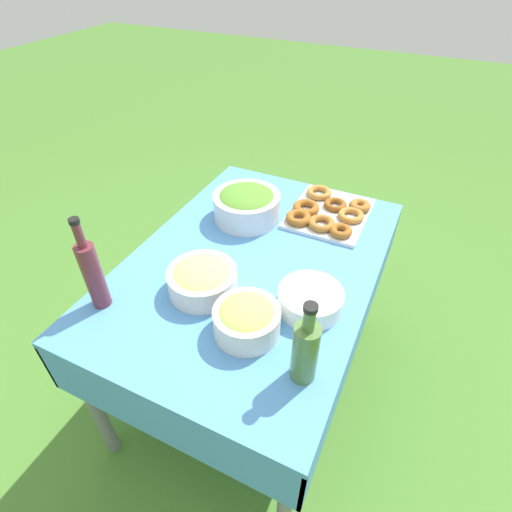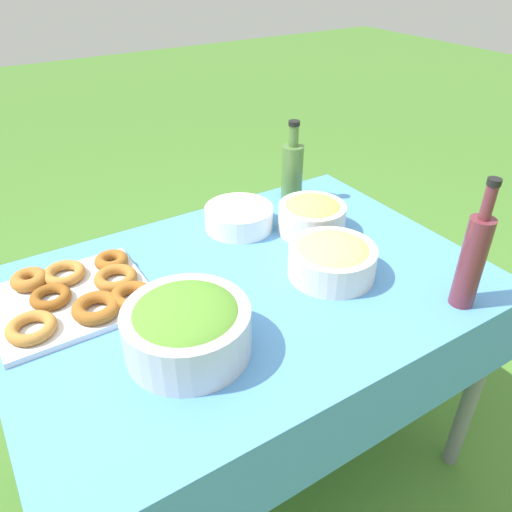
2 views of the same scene
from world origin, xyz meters
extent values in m
plane|color=#477A2D|center=(0.00, 0.00, 0.00)|extent=(14.00, 14.00, 0.00)
cube|color=#4C8CD1|center=(0.00, 0.00, 0.74)|extent=(1.29, 0.90, 0.02)
cube|color=#4C8CD1|center=(0.00, -0.45, 0.62)|extent=(1.29, 0.01, 0.22)
cube|color=#4C8CD1|center=(0.00, 0.45, 0.62)|extent=(1.29, 0.01, 0.22)
cube|color=#4C8CD1|center=(-0.64, 0.00, 0.62)|extent=(0.01, 0.90, 0.22)
cube|color=#4C8CD1|center=(0.64, 0.00, 0.62)|extent=(0.01, 0.90, 0.22)
cylinder|color=slate|center=(-0.59, -0.39, 0.37)|extent=(0.05, 0.05, 0.73)
cylinder|color=slate|center=(0.59, -0.39, 0.37)|extent=(0.05, 0.05, 0.73)
cylinder|color=slate|center=(-0.59, 0.39, 0.37)|extent=(0.05, 0.05, 0.73)
cylinder|color=slate|center=(0.59, 0.39, 0.37)|extent=(0.05, 0.05, 0.73)
cylinder|color=silver|center=(0.25, 0.15, 0.81)|extent=(0.29, 0.29, 0.11)
ellipsoid|color=#51892D|center=(0.25, 0.15, 0.86)|extent=(0.25, 0.25, 0.07)
cylinder|color=silver|center=(-0.22, 0.09, 0.80)|extent=(0.24, 0.24, 0.09)
ellipsoid|color=tan|center=(-0.22, 0.09, 0.83)|extent=(0.21, 0.21, 0.07)
cube|color=silver|center=(0.43, -0.17, 0.76)|extent=(0.38, 0.33, 0.02)
torus|color=#A36628|center=(0.50, -0.28, 0.79)|extent=(0.13, 0.13, 0.03)
torus|color=brown|center=(0.47, -0.18, 0.78)|extent=(0.11, 0.11, 0.03)
torus|color=#A36628|center=(0.31, -0.17, 0.79)|extent=(0.12, 0.12, 0.03)
torus|color=#93561E|center=(0.39, -0.07, 0.79)|extent=(0.15, 0.15, 0.03)
torus|color=#B27533|center=(0.54, -0.08, 0.79)|extent=(0.15, 0.15, 0.03)
torus|color=#B27533|center=(0.42, -0.27, 0.78)|extent=(0.15, 0.15, 0.03)
torus|color=#93561E|center=(0.30, -0.07, 0.79)|extent=(0.16, 0.16, 0.03)
torus|color=#93561E|center=(0.29, -0.26, 0.79)|extent=(0.12, 0.12, 0.03)
cylinder|color=white|center=(-0.14, -0.28, 0.76)|extent=(0.22, 0.22, 0.01)
cylinder|color=white|center=(-0.14, -0.28, 0.77)|extent=(0.22, 0.22, 0.01)
cylinder|color=white|center=(-0.14, -0.28, 0.78)|extent=(0.22, 0.22, 0.01)
cylinder|color=white|center=(-0.14, -0.28, 0.80)|extent=(0.22, 0.22, 0.01)
cylinder|color=white|center=(-0.14, -0.28, 0.81)|extent=(0.22, 0.22, 0.01)
cylinder|color=white|center=(-0.14, -0.28, 0.82)|extent=(0.22, 0.22, 0.01)
cylinder|color=#4C7238|center=(-0.39, -0.34, 0.86)|extent=(0.07, 0.07, 0.20)
cylinder|color=#4C7238|center=(-0.39, -0.34, 0.99)|extent=(0.03, 0.03, 0.07)
cylinder|color=black|center=(-0.39, -0.34, 1.03)|extent=(0.04, 0.04, 0.02)
cylinder|color=maroon|center=(-0.42, 0.37, 0.88)|extent=(0.06, 0.06, 0.25)
cylinder|color=maroon|center=(-0.42, 0.37, 1.04)|extent=(0.03, 0.03, 0.09)
cylinder|color=black|center=(-0.42, 0.37, 1.09)|extent=(0.03, 0.03, 0.02)
cylinder|color=silver|center=(-0.32, -0.13, 0.80)|extent=(0.21, 0.21, 0.09)
ellipsoid|color=#ADCC59|center=(-0.32, -0.13, 0.83)|extent=(0.19, 0.19, 0.07)
camera|label=1|loc=(-1.05, -0.51, 1.75)|focal=28.00mm
camera|label=2|loc=(0.57, 0.94, 1.56)|focal=35.00mm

